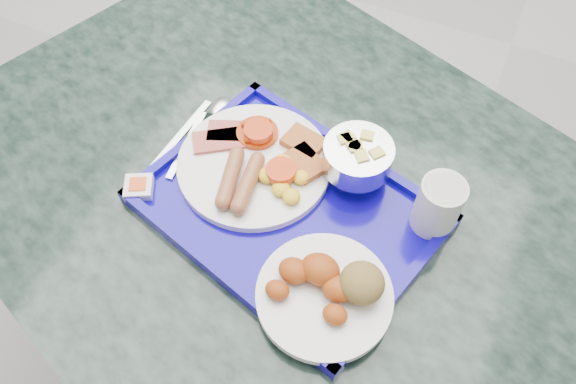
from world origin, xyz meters
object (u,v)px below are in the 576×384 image
Objects in this scene: tray at (288,210)px; fruit_bowl at (358,157)px; main_plate at (258,163)px; juice_cup at (438,204)px; bread_plate at (330,289)px; table at (306,266)px.

fruit_bowl is (0.07, 0.09, 0.05)m from tray.
main_plate is 2.68× the size of juice_cup.
fruit_bowl is at bearing 54.27° from tray.
juice_cup is at bearing 60.90° from bread_plate.
tray is at bearing -33.57° from main_plate.
bread_plate is 0.19m from juice_cup.
main_plate is 0.15m from fruit_bowl.
tray is (-0.03, -0.02, 0.20)m from table.
bread_plate is at bearing -43.89° from tray.
juice_cup is at bearing 3.39° from main_plate.
juice_cup is (0.09, 0.16, 0.03)m from bread_plate.
bread_plate is (0.08, -0.12, 0.22)m from table.
fruit_bowl reaches higher than bread_plate.
tray is at bearing -143.20° from table.
main_plate is (-0.10, 0.03, 0.21)m from table.
table is 0.30m from juice_cup.
tray is 0.21m from juice_cup.
tray is 2.02× the size of main_plate.
juice_cup reaches higher than bread_plate.
fruit_bowl reaches higher than main_plate.
bread_plate is 2.06× the size of juice_cup.
table is at bearing -15.79° from main_plate.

